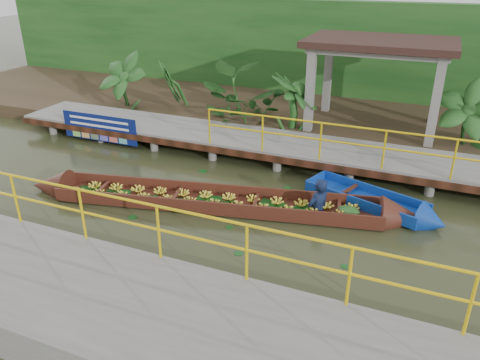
% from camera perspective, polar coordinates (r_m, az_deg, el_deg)
% --- Properties ---
extents(ground, '(80.00, 80.00, 0.00)m').
position_cam_1_polar(ground, '(11.24, -4.76, -3.10)').
color(ground, '#282F17').
rests_on(ground, ground).
extents(land_strip, '(30.00, 8.00, 0.45)m').
position_cam_1_polar(land_strip, '(17.66, 6.46, 8.17)').
color(land_strip, '#352B1A').
rests_on(land_strip, ground).
extents(far_dock, '(16.00, 2.06, 1.66)m').
position_cam_1_polar(far_dock, '(13.90, 1.70, 4.76)').
color(far_dock, slate).
rests_on(far_dock, ground).
extents(near_dock, '(18.00, 2.40, 1.73)m').
position_cam_1_polar(near_dock, '(7.68, -12.76, -16.09)').
color(near_dock, slate).
rests_on(near_dock, ground).
extents(pavilion, '(4.40, 3.00, 3.00)m').
position_cam_1_polar(pavilion, '(15.35, 16.71, 14.74)').
color(pavilion, slate).
rests_on(pavilion, ground).
extents(foliage_backdrop, '(30.00, 0.80, 4.00)m').
position_cam_1_polar(foliage_backdrop, '(19.61, 8.90, 15.04)').
color(foliage_backdrop, '#164517').
rests_on(foliage_backdrop, ground).
extents(vendor_boat, '(9.51, 2.89, 2.06)m').
position_cam_1_polar(vendor_boat, '(11.02, -1.35, -2.31)').
color(vendor_boat, '#3D1810').
rests_on(vendor_boat, ground).
extents(moored_blue_boat, '(3.43, 1.89, 0.80)m').
position_cam_1_polar(moored_blue_boat, '(11.26, 18.61, -3.56)').
color(moored_blue_boat, '#0D3596').
rests_on(moored_blue_boat, ground).
extents(blue_banner, '(2.75, 0.04, 0.86)m').
position_cam_1_polar(blue_banner, '(15.46, -16.75, 6.11)').
color(blue_banner, navy).
rests_on(blue_banner, ground).
extents(tropical_plants, '(14.39, 1.39, 1.73)m').
position_cam_1_polar(tropical_plants, '(15.20, 5.92, 9.73)').
color(tropical_plants, '#164517').
rests_on(tropical_plants, ground).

